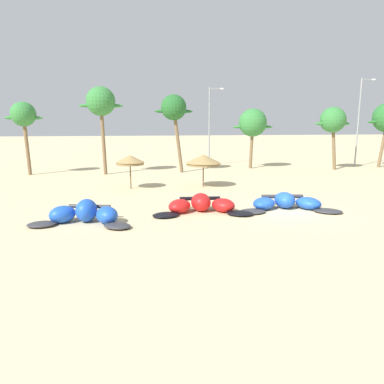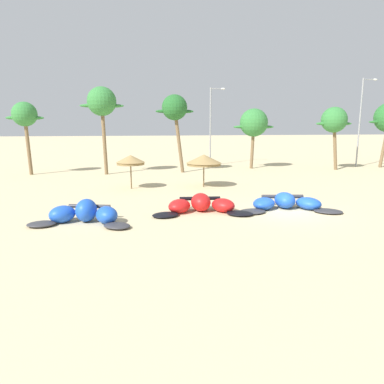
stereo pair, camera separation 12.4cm
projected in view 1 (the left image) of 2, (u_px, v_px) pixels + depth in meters
The scene contains 13 objects.
ground_plane at pixel (287, 212), 21.83m from camera, with size 260.00×260.00×0.00m, color beige.
kite_far_left at pixel (85, 214), 19.32m from camera, with size 5.61×3.27×1.24m.
kite_left at pixel (201, 205), 21.67m from camera, with size 6.19×3.02×1.10m.
kite_left_of_center at pixel (286, 203), 22.46m from camera, with size 6.51×3.41×1.00m.
beach_umbrella_near_van at pixel (130, 160), 29.01m from camera, with size 2.32×2.32×2.74m.
beach_umbrella_middle at pixel (203, 160), 29.88m from camera, with size 2.94×2.94×2.71m.
palm_leftmost at pixel (23, 116), 36.17m from camera, with size 3.69×2.46×7.36m.
palm_left at pixel (101, 103), 36.25m from camera, with size 4.37×2.91×8.86m.
palm_left_of_gap at pixel (174, 109), 37.81m from camera, with size 4.01×2.68×8.19m.
palm_center_left at pixel (253, 123), 41.63m from camera, with size 4.82×3.22×6.90m.
palm_center_right at pixel (333, 121), 40.34m from camera, with size 4.26×2.84×7.03m.
lamppost_west at pixel (211, 123), 44.59m from camera, with size 1.90×0.24×9.50m.
lamppost_west_center at pixel (360, 119), 43.13m from camera, with size 1.88×0.24×10.41m.
Camera 1 is at (-8.89, -20.10, 5.31)m, focal length 33.84 mm.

